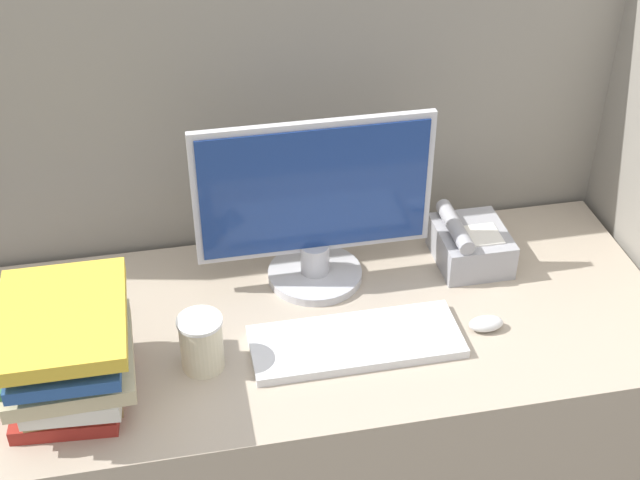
# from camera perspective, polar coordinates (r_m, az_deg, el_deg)

# --- Properties ---
(cubicle_panel_rear) EXTENTS (1.94, 0.04, 1.54)m
(cubicle_panel_rear) POSITION_cam_1_polar(r_m,az_deg,el_deg) (2.22, -1.96, 1.06)
(cubicle_panel_rear) COLOR gray
(cubicle_panel_rear) RESTS_ON ground_plane
(desk) EXTENTS (1.54, 0.66, 0.77)m
(desk) POSITION_cam_1_polar(r_m,az_deg,el_deg) (2.21, -0.11, -12.67)
(desk) COLOR tan
(desk) RESTS_ON ground_plane
(monitor) EXTENTS (0.53, 0.22, 0.40)m
(monitor) POSITION_cam_1_polar(r_m,az_deg,el_deg) (1.95, -0.36, 1.97)
(monitor) COLOR #B7B7BC
(monitor) RESTS_ON desk
(keyboard) EXTENTS (0.44, 0.17, 0.02)m
(keyboard) POSITION_cam_1_polar(r_m,az_deg,el_deg) (1.87, 2.31, -6.52)
(keyboard) COLOR silver
(keyboard) RESTS_ON desk
(mouse) EXTENTS (0.08, 0.04, 0.03)m
(mouse) POSITION_cam_1_polar(r_m,az_deg,el_deg) (1.94, 10.58, -5.28)
(mouse) COLOR silver
(mouse) RESTS_ON desk
(coffee_cup) EXTENTS (0.09, 0.09, 0.12)m
(coffee_cup) POSITION_cam_1_polar(r_m,az_deg,el_deg) (1.81, -7.59, -6.53)
(coffee_cup) COLOR beige
(coffee_cup) RESTS_ON desk
(book_stack) EXTENTS (0.25, 0.30, 0.22)m
(book_stack) POSITION_cam_1_polar(r_m,az_deg,el_deg) (1.76, -15.81, -6.88)
(book_stack) COLOR maroon
(book_stack) RESTS_ON desk
(desk_telephone) EXTENTS (0.16, 0.18, 0.12)m
(desk_telephone) POSITION_cam_1_polar(r_m,az_deg,el_deg) (2.11, 9.54, -0.25)
(desk_telephone) COLOR #99999E
(desk_telephone) RESTS_ON desk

